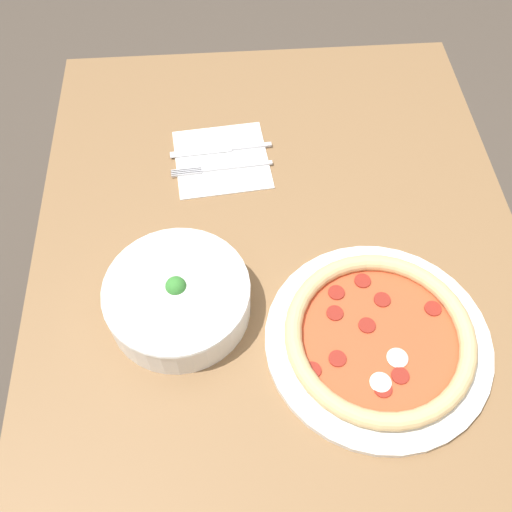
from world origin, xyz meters
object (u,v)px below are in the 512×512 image
at_px(pizza, 379,338).
at_px(fork, 223,168).
at_px(bowl, 178,297).
at_px(knife, 226,149).

relative_size(pizza, fork, 1.81).
height_order(bowl, fork, bowl).
distance_m(bowl, fork, 0.30).
bearing_deg(knife, bowl, 71.31).
bearing_deg(pizza, knife, 27.10).
relative_size(fork, knife, 0.97).
bearing_deg(bowl, fork, -15.49).
xyz_separation_m(pizza, bowl, (0.08, 0.30, 0.02)).
height_order(bowl, knife, bowl).
distance_m(pizza, knife, 0.47).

